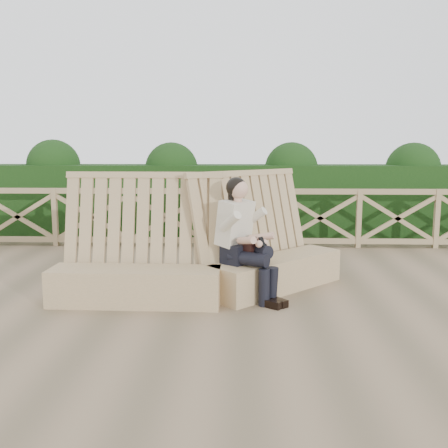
{
  "coord_description": "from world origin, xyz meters",
  "views": [
    {
      "loc": [
        -0.05,
        -5.75,
        1.83
      ],
      "look_at": [
        -0.26,
        0.4,
        0.9
      ],
      "focal_mm": 40.0,
      "sensor_mm": 36.0,
      "label": 1
    }
  ],
  "objects": [
    {
      "name": "ground",
      "position": [
        0.0,
        0.0,
        0.0
      ],
      "size": [
        60.0,
        60.0,
        0.0
      ],
      "primitive_type": "plane",
      "color": "brown",
      "rests_on": "ground"
    },
    {
      "name": "bench",
      "position": [
        -0.46,
        0.37,
        0.39
      ],
      "size": [
        3.64,
        2.01,
        1.57
      ],
      "rotation": [
        0.0,
        0.0,
        0.41
      ],
      "color": "#978056",
      "rests_on": "ground"
    },
    {
      "name": "woman",
      "position": [
        -0.02,
        0.24,
        0.78
      ],
      "size": [
        0.9,
        0.86,
        1.5
      ],
      "rotation": [
        0.0,
        0.0,
        0.91
      ],
      "color": "black",
      "rests_on": "ground"
    },
    {
      "name": "guardrail",
      "position": [
        0.0,
        3.5,
        0.55
      ],
      "size": [
        10.1,
        0.09,
        1.1
      ],
      "color": "#997F59",
      "rests_on": "ground"
    },
    {
      "name": "hedge",
      "position": [
        0.0,
        4.7,
        0.75
      ],
      "size": [
        12.0,
        1.2,
        1.5
      ],
      "primitive_type": "cube",
      "color": "black",
      "rests_on": "ground"
    }
  ]
}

